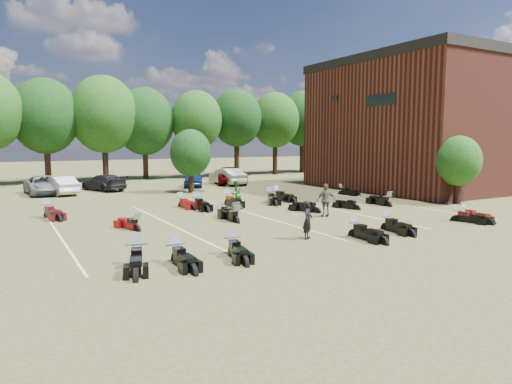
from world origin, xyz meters
TOP-DOWN VIEW (x-y plane):
  - ground at (0.00, 0.00)m, footprint 160.00×160.00m
  - car_1 at (-11.10, 18.90)m, footprint 2.25×4.44m
  - car_2 at (-12.18, 19.70)m, footprint 2.67×5.22m
  - car_3 at (-7.69, 20.26)m, footprint 3.33×4.94m
  - car_4 at (-0.19, 19.61)m, footprint 2.99×4.21m
  - car_5 at (3.15, 19.65)m, footprint 1.79×4.66m
  - car_6 at (3.78, 20.25)m, footprint 4.27×6.18m
  - car_7 at (15.46, 19.69)m, footprint 3.60×5.46m
  - person_black at (-4.14, -2.88)m, footprint 0.69×0.66m
  - person_green at (-2.69, 6.47)m, footprint 1.02×0.94m
  - person_grey at (-0.05, 1.11)m, footprint 1.12×0.71m
  - motorcycle_0 at (-11.31, -3.27)m, footprint 1.40×2.52m
  - motorcycle_1 at (-10.11, -3.64)m, footprint 0.73×2.21m
  - motorcycle_2 at (-8.00, -3.61)m, footprint 1.11×2.29m
  - motorcycle_3 at (-2.16, -3.50)m, footprint 0.74×2.29m
  - motorcycle_4 at (0.14, -3.06)m, footprint 0.99×2.32m
  - motorcycle_5 at (4.89, -3.18)m, footprint 1.22×2.18m
  - motorcycle_6 at (5.80, -3.01)m, footprint 0.76×2.07m
  - motorcycle_7 at (-9.85, 2.29)m, footprint 1.21×2.19m
  - motorcycle_8 at (-4.82, 2.38)m, footprint 1.06×2.53m
  - motorcycle_9 at (-5.00, 1.92)m, footprint 0.81×2.25m
  - motorcycle_10 at (0.32, 2.46)m, footprint 1.43×2.39m
  - motorcycle_11 at (3.08, 2.22)m, footprint 1.11×2.16m
  - motorcycle_12 at (5.71, 2.28)m, footprint 0.94×2.42m
  - motorcycle_14 at (-12.98, 8.34)m, footprint 1.32×2.58m
  - motorcycle_15 at (-5.44, 8.45)m, footprint 0.91×2.28m
  - motorcycle_16 at (-4.81, 7.47)m, footprint 0.91×2.48m
  - motorcycle_17 at (-2.57, 7.88)m, footprint 0.88×2.51m
  - motorcycle_18 at (1.44, 8.37)m, footprint 0.94×2.50m
  - motorcycle_19 at (0.41, 7.61)m, footprint 1.56×2.59m
  - motorcycle_20 at (7.32, 8.56)m, footprint 1.11×2.10m
  - brick_building at (22.00, 9.00)m, footprint 25.40×15.20m
  - tree_line at (-1.00, 29.00)m, footprint 56.00×6.00m
  - young_tree_near_building at (10.50, 1.00)m, footprint 2.80×2.80m
  - young_tree_midfield at (-2.00, 15.50)m, footprint 3.20×3.20m
  - parking_lines at (-3.00, 3.00)m, footprint 20.10×14.00m

SIDE VIEW (x-z plane):
  - ground at x=0.00m, z-range 0.00..0.00m
  - motorcycle_0 at x=-11.31m, z-range -0.67..0.67m
  - motorcycle_1 at x=-10.11m, z-range -0.61..0.61m
  - motorcycle_2 at x=-8.00m, z-range -0.61..0.61m
  - motorcycle_3 at x=-2.16m, z-range -0.64..0.64m
  - motorcycle_4 at x=0.14m, z-range -0.63..0.63m
  - motorcycle_5 at x=4.89m, z-range -0.58..0.58m
  - motorcycle_6 at x=5.80m, z-range -0.57..0.57m
  - motorcycle_7 at x=-9.85m, z-range -0.58..0.58m
  - motorcycle_8 at x=-4.82m, z-range -0.68..0.68m
  - motorcycle_9 at x=-5.00m, z-range -0.62..0.62m
  - motorcycle_10 at x=0.32m, z-range -0.63..0.63m
  - motorcycle_11 at x=3.08m, z-range -0.58..0.58m
  - motorcycle_12 at x=5.71m, z-range -0.66..0.66m
  - motorcycle_14 at x=-12.98m, z-range -0.69..0.69m
  - motorcycle_15 at x=-5.44m, z-range -0.62..0.62m
  - motorcycle_16 at x=-4.81m, z-range -0.68..0.68m
  - motorcycle_17 at x=-2.57m, z-range -0.69..0.69m
  - motorcycle_18 at x=1.44m, z-range -0.68..0.68m
  - motorcycle_19 at x=0.41m, z-range -0.69..0.69m
  - motorcycle_20 at x=7.32m, z-range -0.56..0.56m
  - parking_lines at x=-3.00m, z-range 0.00..0.01m
  - car_4 at x=-0.19m, z-range 0.00..1.33m
  - car_3 at x=-7.69m, z-range 0.00..1.33m
  - car_1 at x=-11.10m, z-range 0.00..1.39m
  - car_2 at x=-12.18m, z-range 0.00..1.41m
  - car_7 at x=15.46m, z-range 0.00..1.47m
  - car_5 at x=3.15m, z-range 0.00..1.52m
  - car_6 at x=3.78m, z-range 0.00..1.57m
  - person_black at x=-4.14m, z-range 0.00..1.60m
  - person_green at x=-2.69m, z-range 0.00..1.68m
  - person_grey at x=-0.05m, z-range 0.00..1.78m
  - young_tree_near_building at x=10.50m, z-range 0.67..4.83m
  - young_tree_midfield at x=-2.00m, z-range 0.74..5.44m
  - brick_building at x=22.00m, z-range 0.01..10.71m
  - tree_line at x=-1.00m, z-range 1.42..11.20m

